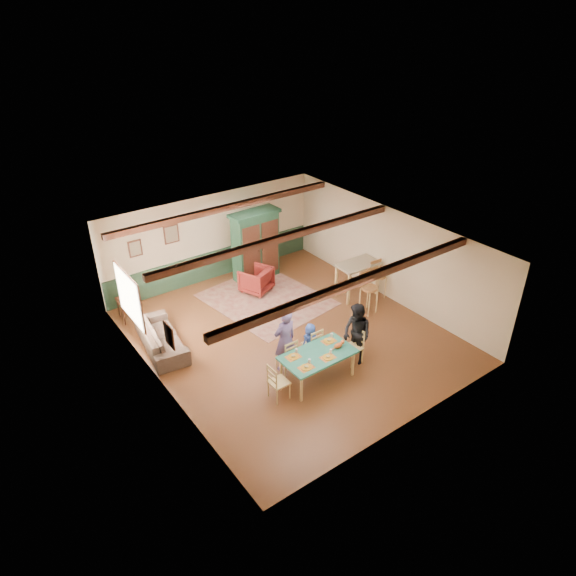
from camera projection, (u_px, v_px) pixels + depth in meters
floor at (290, 335)px, 13.41m from camera, size 8.00×8.00×0.00m
wall_back at (212, 237)px, 15.56m from camera, size 7.00×0.02×2.70m
wall_left at (158, 338)px, 10.96m from camera, size 0.02×8.00×2.70m
wall_right at (389, 254)px, 14.54m from camera, size 0.02×8.00×2.70m
ceiling at (290, 241)px, 12.08m from camera, size 7.00×8.00×0.02m
wainscot_back at (215, 264)px, 15.99m from camera, size 6.95×0.03×0.90m
ceiling_beam_front at (356, 282)px, 10.51m from camera, size 6.95×0.16×0.16m
ceiling_beam_mid at (280, 238)px, 12.41m from camera, size 6.95×0.16×0.16m
ceiling_beam_back at (226, 208)px, 14.24m from camera, size 6.95×0.16×0.16m
window_left at (129, 297)px, 12.07m from camera, size 0.06×1.60×1.30m
picture_left_wall at (169, 335)px, 10.35m from camera, size 0.04×0.42×0.52m
picture_back_a at (171, 234)px, 14.65m from camera, size 0.45×0.04×0.55m
picture_back_b at (135, 249)px, 14.16m from camera, size 0.38×0.04×0.48m
dining_table at (318, 366)px, 11.70m from camera, size 1.69×0.94×0.70m
dining_chair_far_left at (287, 355)px, 11.94m from camera, size 0.40×0.41×0.89m
dining_chair_far_right at (312, 343)px, 12.33m from camera, size 0.40×0.41×0.89m
dining_chair_end_left at (279, 381)px, 11.10m from camera, size 0.41×0.40×0.89m
dining_chair_end_right at (353, 347)px, 12.21m from camera, size 0.41×0.40×0.89m
person_man at (285, 340)px, 11.81m from camera, size 0.59×0.39×1.62m
person_woman at (357, 334)px, 12.10m from camera, size 0.59×0.75×1.55m
person_child at (310, 341)px, 12.37m from camera, size 0.46×0.30×0.94m
cat at (338, 345)px, 11.69m from camera, size 0.34×0.13×0.17m
place_setting_near_left at (306, 366)px, 11.07m from camera, size 0.38×0.28×0.11m
place_setting_near_center at (328, 356)px, 11.39m from camera, size 0.38×0.28×0.11m
place_setting_far_left at (293, 355)px, 11.40m from camera, size 0.38×0.28×0.11m
place_setting_far_right at (329, 339)px, 11.93m from camera, size 0.38×0.28×0.11m
area_rug at (266, 299)px, 14.99m from camera, size 3.25×3.70×0.01m
armoire at (256, 245)px, 15.65m from camera, size 1.57×0.68×2.19m
armchair at (256, 279)px, 15.26m from camera, size 1.08×1.09×0.76m
sofa at (161, 337)px, 12.78m from camera, size 1.12×2.24×0.63m
end_table at (129, 309)px, 13.94m from camera, size 0.54×0.54×0.63m
table_lamp at (125, 290)px, 13.64m from camera, size 0.36×0.36×0.58m
counter_table at (357, 279)px, 14.97m from camera, size 1.28×0.77×1.05m
bar_stool_left at (369, 293)px, 14.08m from camera, size 0.49×0.53×1.26m
bar_stool_right at (379, 280)px, 14.83m from camera, size 0.44×0.48×1.14m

